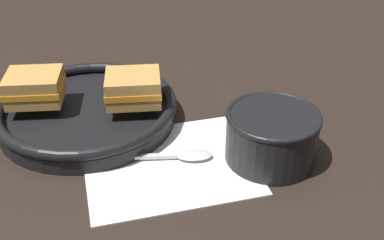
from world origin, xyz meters
name	(u,v)px	position (x,y,z in m)	size (l,w,h in m)	color
ground_plane	(182,136)	(0.00, 0.00, 0.00)	(4.00, 4.00, 0.00)	black
napkin	(169,163)	(-0.04, -0.06, 0.00)	(0.25, 0.22, 0.00)	white
soup_bowl	(272,134)	(0.11, -0.10, 0.04)	(0.14, 0.14, 0.08)	black
spoon	(179,156)	(-0.02, -0.06, 0.01)	(0.17, 0.06, 0.01)	silver
skillet	(87,111)	(-0.14, 0.09, 0.02)	(0.29, 0.29, 0.04)	black
sandwich_near_left	(133,88)	(-0.06, 0.06, 0.07)	(0.10, 0.09, 0.05)	#C18E47
sandwich_near_right	(35,87)	(-0.21, 0.11, 0.07)	(0.10, 0.09, 0.05)	#C18E47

